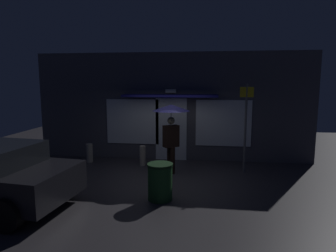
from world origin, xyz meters
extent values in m
plane|color=#38353A|center=(0.00, 0.00, 0.00)|extent=(18.00, 18.00, 0.00)
cube|color=#4C4C56|center=(0.00, 2.35, 1.89)|extent=(9.77, 0.30, 3.78)
cube|color=white|center=(0.00, 2.18, 1.10)|extent=(1.10, 0.04, 2.20)
cube|color=white|center=(-1.39, 2.18, 1.35)|extent=(1.89, 0.04, 1.60)
cube|color=white|center=(1.81, 2.18, 1.35)|extent=(1.89, 0.04, 1.60)
cube|color=white|center=(0.00, 2.10, 2.45)|extent=(0.36, 0.16, 0.12)
cube|color=navy|center=(0.00, 1.85, 2.30)|extent=(3.20, 0.70, 0.08)
cylinder|color=black|center=(0.24, 0.55, 0.41)|extent=(0.15, 0.15, 0.81)
cylinder|color=black|center=(0.13, 0.71, 0.41)|extent=(0.15, 0.15, 0.81)
cube|color=black|center=(0.18, 0.63, 1.14)|extent=(0.51, 0.46, 0.66)
cube|color=silver|center=(0.11, 0.53, 1.14)|extent=(0.13, 0.10, 0.52)
cube|color=navy|center=(0.11, 0.53, 1.12)|extent=(0.05, 0.05, 0.42)
sphere|color=tan|center=(0.18, 0.63, 1.61)|extent=(0.22, 0.22, 0.22)
cylinder|color=slate|center=(0.18, 0.63, 1.63)|extent=(0.02, 0.02, 0.92)
cone|color=#14144C|center=(0.18, 0.63, 2.00)|extent=(1.12, 1.12, 0.19)
cylinder|color=black|center=(-2.19, -1.56, 0.32)|extent=(0.66, 0.29, 0.64)
cylinder|color=black|center=(-2.39, -3.36, 0.32)|extent=(0.66, 0.29, 0.64)
cylinder|color=#595B60|center=(2.40, 0.93, 1.35)|extent=(0.07, 0.07, 2.71)
cube|color=gold|center=(2.40, 0.91, 2.46)|extent=(0.40, 0.02, 0.30)
cylinder|color=#B2A899|center=(-0.85, 1.30, 0.33)|extent=(0.20, 0.20, 0.66)
cylinder|color=#9E998E|center=(-2.77, 1.48, 0.32)|extent=(0.22, 0.22, 0.65)
cylinder|color=#1E4C23|center=(0.18, -1.48, 0.41)|extent=(0.57, 0.57, 0.81)
cylinder|color=black|center=(0.18, -1.48, 0.84)|extent=(0.60, 0.60, 0.06)
camera|label=1|loc=(1.23, -8.06, 2.74)|focal=31.59mm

